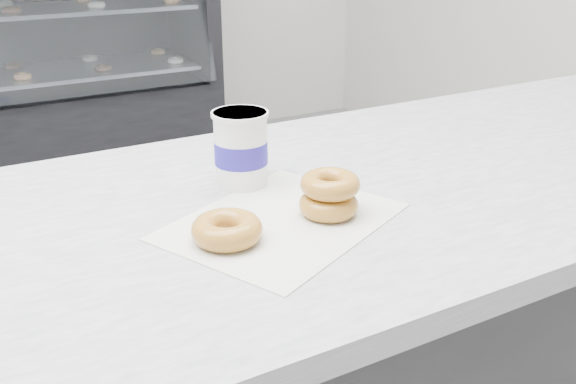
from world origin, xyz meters
The scene contains 4 objects.
wax_paper centered at (0.24, -0.68, 0.90)m, with size 0.34×0.26×0.00m, color silver.
donut_single centered at (0.14, -0.70, 0.92)m, with size 0.10×0.10×0.04m, color gold.
donut_stack centered at (0.32, -0.69, 0.93)m, with size 0.13×0.13×0.06m.
coffee_cup centered at (0.25, -0.51, 0.97)m, with size 0.11×0.11×0.13m.
Camera 1 is at (-0.18, -1.45, 1.32)m, focal length 40.00 mm.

